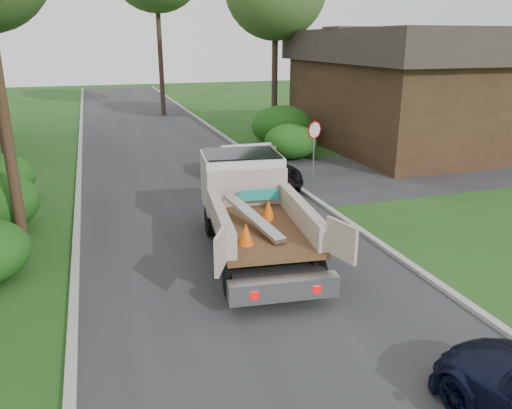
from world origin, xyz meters
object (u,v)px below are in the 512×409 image
object	(u,v)px
stop_sign	(314,138)
black_pickup	(251,167)
house_right	(409,87)
flatbed_truck	(249,200)

from	to	relation	value
stop_sign	black_pickup	bearing A→B (deg)	179.79
house_right	flatbed_truck	bearing A→B (deg)	-139.18
stop_sign	black_pickup	world-z (taller)	stop_sign
stop_sign	black_pickup	xyz separation A→B (m)	(-2.70, 0.01, -1.01)
stop_sign	flatbed_truck	bearing A→B (deg)	-128.79
black_pickup	flatbed_truck	bearing A→B (deg)	-112.71
stop_sign	black_pickup	distance (m)	2.88
stop_sign	house_right	world-z (taller)	house_right
stop_sign	black_pickup	size ratio (longest dim) A/B	0.45
stop_sign	house_right	size ratio (longest dim) A/B	0.19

